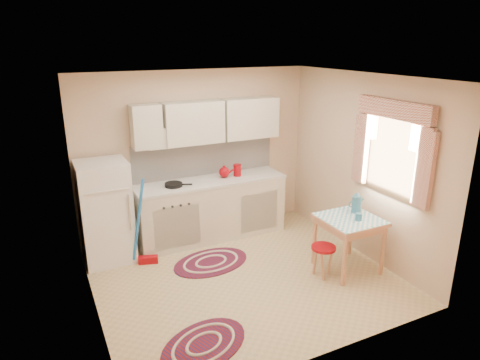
# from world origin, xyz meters

# --- Properties ---
(room_shell) EXTENTS (3.64, 3.60, 2.52)m
(room_shell) POSITION_xyz_m (0.16, 0.24, 1.60)
(room_shell) COLOR tan
(room_shell) RESTS_ON ground
(fridge) EXTENTS (0.65, 0.60, 1.40)m
(fridge) POSITION_xyz_m (-1.45, 1.25, 0.70)
(fridge) COLOR white
(fridge) RESTS_ON ground
(broom) EXTENTS (0.30, 0.20, 1.20)m
(broom) POSITION_xyz_m (-1.01, 0.90, 0.60)
(broom) COLOR blue
(broom) RESTS_ON ground
(base_cabinets) EXTENTS (2.25, 0.60, 0.88)m
(base_cabinets) POSITION_xyz_m (0.09, 1.30, 0.44)
(base_cabinets) COLOR beige
(base_cabinets) RESTS_ON ground
(countertop) EXTENTS (2.27, 0.62, 0.04)m
(countertop) POSITION_xyz_m (0.09, 1.30, 0.90)
(countertop) COLOR silver
(countertop) RESTS_ON base_cabinets
(frying_pan) EXTENTS (0.33, 0.33, 0.05)m
(frying_pan) POSITION_xyz_m (-0.49, 1.25, 0.94)
(frying_pan) COLOR black
(frying_pan) RESTS_ON countertop
(red_kettle) EXTENTS (0.20, 0.19, 0.18)m
(red_kettle) POSITION_xyz_m (0.31, 1.30, 1.01)
(red_kettle) COLOR #98050D
(red_kettle) RESTS_ON countertop
(red_canister) EXTENTS (0.14, 0.14, 0.16)m
(red_canister) POSITION_xyz_m (0.53, 1.30, 1.00)
(red_canister) COLOR #98050D
(red_canister) RESTS_ON countertop
(table) EXTENTS (0.72, 0.72, 0.72)m
(table) POSITION_xyz_m (1.32, -0.39, 0.36)
(table) COLOR tan
(table) RESTS_ON ground
(stool) EXTENTS (0.41, 0.41, 0.42)m
(stool) POSITION_xyz_m (0.92, -0.41, 0.21)
(stool) COLOR #98050D
(stool) RESTS_ON ground
(coffee_pot) EXTENTS (0.18, 0.16, 0.31)m
(coffee_pot) POSITION_xyz_m (1.52, -0.27, 0.87)
(coffee_pot) COLOR #2A6481
(coffee_pot) RESTS_ON table
(mug) EXTENTS (0.10, 0.10, 0.10)m
(mug) POSITION_xyz_m (1.37, -0.49, 0.77)
(mug) COLOR #2A6481
(mug) RESTS_ON table
(rug_center) EXTENTS (1.16, 0.86, 0.02)m
(rug_center) POSITION_xyz_m (-0.24, 0.53, 0.01)
(rug_center) COLOR maroon
(rug_center) RESTS_ON ground
(rug_left) EXTENTS (1.15, 0.97, 0.02)m
(rug_left) POSITION_xyz_m (-0.93, -0.97, 0.01)
(rug_left) COLOR maroon
(rug_left) RESTS_ON ground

